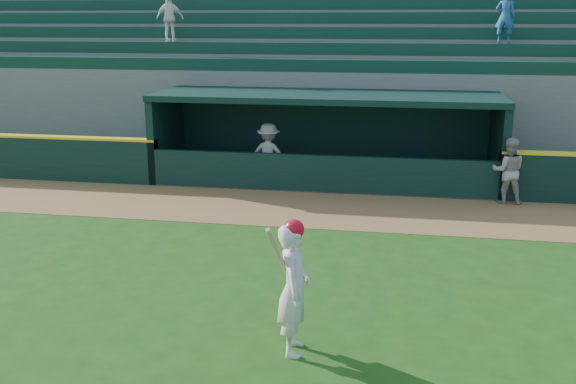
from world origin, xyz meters
name	(u,v)px	position (x,y,z in m)	size (l,w,h in m)	color
ground	(272,292)	(0.00, 0.00, 0.00)	(120.00, 120.00, 0.00)	#1C4511
warning_track	(312,209)	(0.00, 4.90, 0.01)	(40.00, 3.00, 0.01)	brown
dugout_player_front	(508,171)	(4.66, 6.26, 0.82)	(0.80, 0.62, 1.64)	#A4A49F
dugout_player_inside	(269,155)	(-1.45, 6.94, 0.86)	(1.11, 0.64, 1.72)	#9B9B96
dugout	(327,132)	(0.00, 8.00, 1.36)	(9.40, 2.80, 2.46)	slate
stands	(343,80)	(0.01, 12.57, 2.40)	(34.50, 6.25, 7.57)	slate
batter_at_plate	(294,287)	(0.68, -1.89, 0.94)	(0.55, 0.82, 1.90)	silver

